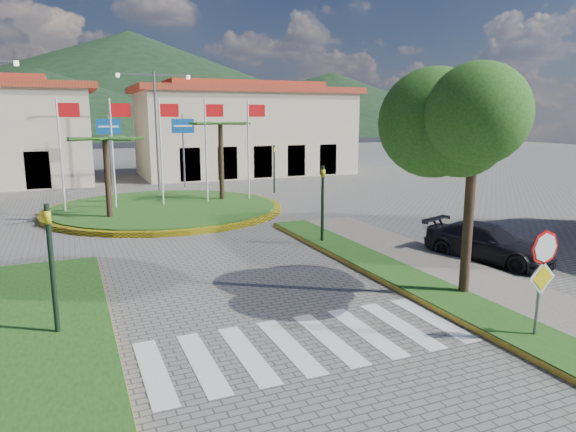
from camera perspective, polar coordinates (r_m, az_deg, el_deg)
name	(u,v)px	position (r m, az deg, el deg)	size (l,w,h in m)	color
sidewalk_right	(568,330)	(14.23, 28.64, -11.10)	(4.00, 28.00, 0.15)	gray
verge_right	(531,338)	(13.35, 25.37, -12.18)	(1.60, 28.00, 0.18)	#1E4814
crosswalk	(305,343)	(12.11, 1.90, -13.90)	(8.00, 3.00, 0.01)	silver
roundabout_island	(165,208)	(28.75, -13.48, 0.87)	(12.70, 12.70, 6.00)	yellow
stop_sign	(542,267)	(12.85, 26.42, -5.12)	(0.80, 0.11, 2.65)	slate
deciduous_tree	(476,114)	(14.94, 20.12, 10.64)	(3.60, 3.60, 6.80)	black
traffic_light_left	(51,258)	(12.84, -24.82, -4.30)	(0.15, 0.18, 3.20)	black
traffic_light_right	(323,197)	(20.39, 3.86, 2.10)	(0.15, 0.18, 3.20)	black
traffic_light_far	(274,164)	(34.50, -1.55, 5.80)	(0.18, 0.15, 3.20)	black
direction_sign_west	(109,140)	(37.03, -19.23, 8.02)	(1.60, 0.14, 5.20)	slate
direction_sign_east	(183,138)	(37.72, -11.57, 8.45)	(1.60, 0.14, 5.20)	slate
street_lamp_centre	(156,125)	(36.38, -14.44, 9.76)	(4.80, 0.16, 8.00)	slate
building_right	(245,130)	(46.33, -4.80, 9.55)	(19.08, 9.54, 8.05)	beige
hill_far_mid	(132,82)	(167.38, -16.94, 14.01)	(180.00, 180.00, 30.00)	black
hill_far_east	(331,103)	(159.54, 4.82, 12.45)	(120.00, 120.00, 18.00)	black
hill_near_back	(39,103)	(136.06, -25.98, 11.21)	(110.00, 110.00, 16.00)	black
car_dark_a	(19,180)	(41.14, -27.75, 3.61)	(1.58, 3.94, 1.34)	black
car_dark_b	(228,168)	(44.79, -6.73, 5.32)	(1.42, 4.08, 1.34)	black
car_side_right	(488,243)	(19.71, 21.31, -2.77)	(1.85, 4.54, 1.32)	black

